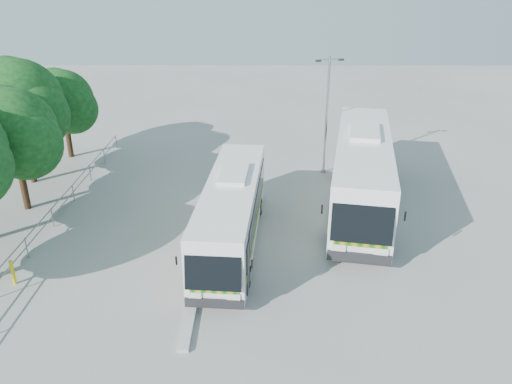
{
  "coord_description": "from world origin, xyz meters",
  "views": [
    {
      "loc": [
        0.23,
        -19.0,
        11.64
      ],
      "look_at": [
        0.09,
        2.92,
        1.95
      ],
      "focal_mm": 35.0,
      "sensor_mm": 36.0,
      "label": 1
    }
  ],
  "objects_px": {
    "coach_main": "(232,211)",
    "tree_far_e": "(64,101)",
    "tree_far_c": "(14,132)",
    "coach_adjacent": "(362,170)",
    "lamppost": "(327,111)",
    "tree_far_d": "(21,103)",
    "bollard": "(13,272)"
  },
  "relations": [
    {
      "from": "tree_far_d",
      "to": "lamppost",
      "type": "height_order",
      "value": "tree_far_d"
    },
    {
      "from": "lamppost",
      "to": "bollard",
      "type": "height_order",
      "value": "lamppost"
    },
    {
      "from": "tree_far_c",
      "to": "tree_far_d",
      "type": "distance_m",
      "value": 3.93
    },
    {
      "from": "coach_main",
      "to": "tree_far_e",
      "type": "bearing_deg",
      "value": 138.65
    },
    {
      "from": "coach_main",
      "to": "coach_adjacent",
      "type": "relative_size",
      "value": 0.81
    },
    {
      "from": "coach_main",
      "to": "lamppost",
      "type": "height_order",
      "value": "lamppost"
    },
    {
      "from": "tree_far_e",
      "to": "bollard",
      "type": "bearing_deg",
      "value": -79.16
    },
    {
      "from": "tree_far_e",
      "to": "lamppost",
      "type": "distance_m",
      "value": 17.18
    },
    {
      "from": "tree_far_d",
      "to": "coach_main",
      "type": "bearing_deg",
      "value": -30.85
    },
    {
      "from": "tree_far_c",
      "to": "coach_adjacent",
      "type": "xyz_separation_m",
      "value": [
        17.81,
        0.51,
        -2.22
      ]
    },
    {
      "from": "tree_far_d",
      "to": "tree_far_e",
      "type": "height_order",
      "value": "tree_far_d"
    },
    {
      "from": "coach_main",
      "to": "lamppost",
      "type": "distance_m",
      "value": 10.71
    },
    {
      "from": "tree_far_e",
      "to": "coach_main",
      "type": "xyz_separation_m",
      "value": [
        11.63,
        -11.85,
        -2.22
      ]
    },
    {
      "from": "lamppost",
      "to": "tree_far_e",
      "type": "bearing_deg",
      "value": 153.13
    },
    {
      "from": "tree_far_c",
      "to": "coach_adjacent",
      "type": "relative_size",
      "value": 0.47
    },
    {
      "from": "tree_far_d",
      "to": "lamppost",
      "type": "distance_m",
      "value": 17.72
    },
    {
      "from": "tree_far_e",
      "to": "bollard",
      "type": "height_order",
      "value": "tree_far_e"
    },
    {
      "from": "lamppost",
      "to": "coach_main",
      "type": "bearing_deg",
      "value": -137.88
    },
    {
      "from": "coach_adjacent",
      "to": "tree_far_c",
      "type": "bearing_deg",
      "value": -167.64
    },
    {
      "from": "lamppost",
      "to": "tree_far_c",
      "type": "bearing_deg",
      "value": -179.29
    },
    {
      "from": "tree_far_c",
      "to": "coach_main",
      "type": "distance_m",
      "value": 11.99
    },
    {
      "from": "tree_far_c",
      "to": "coach_adjacent",
      "type": "distance_m",
      "value": 17.95
    },
    {
      "from": "tree_far_d",
      "to": "tree_far_e",
      "type": "relative_size",
      "value": 1.24
    },
    {
      "from": "tree_far_d",
      "to": "bollard",
      "type": "relative_size",
      "value": 6.86
    },
    {
      "from": "bollard",
      "to": "coach_adjacent",
      "type": "bearing_deg",
      "value": 26.27
    },
    {
      "from": "bollard",
      "to": "tree_far_d",
      "type": "bearing_deg",
      "value": 108.51
    },
    {
      "from": "tree_far_c",
      "to": "bollard",
      "type": "height_order",
      "value": "tree_far_c"
    },
    {
      "from": "coach_main",
      "to": "lamppost",
      "type": "bearing_deg",
      "value": 63.65
    },
    {
      "from": "tree_far_e",
      "to": "coach_adjacent",
      "type": "xyz_separation_m",
      "value": [
        18.31,
        -7.69,
        -1.84
      ]
    },
    {
      "from": "tree_far_e",
      "to": "coach_main",
      "type": "bearing_deg",
      "value": -45.55
    },
    {
      "from": "tree_far_d",
      "to": "bollard",
      "type": "bearing_deg",
      "value": -71.49
    },
    {
      "from": "tree_far_c",
      "to": "tree_far_d",
      "type": "height_order",
      "value": "tree_far_d"
    }
  ]
}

